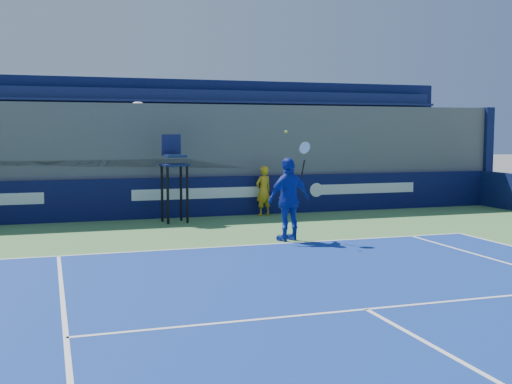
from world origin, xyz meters
name	(u,v)px	position (x,y,z in m)	size (l,w,h in m)	color
ball_person	(264,191)	(1.94, 16.73, 0.77)	(0.55, 0.36, 1.51)	gold
back_hoarding	(198,197)	(0.00, 17.10, 0.60)	(20.40, 0.21, 1.20)	#0B0F40
umpire_chair	(174,168)	(-0.92, 16.12, 1.53)	(0.78, 0.78, 2.48)	black
tennis_player	(289,199)	(1.05, 12.24, 0.99)	(1.22, 0.77, 2.57)	#152EAC
stadium_seating	(184,154)	(0.01, 19.15, 1.83)	(21.00, 4.05, 4.40)	#525257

